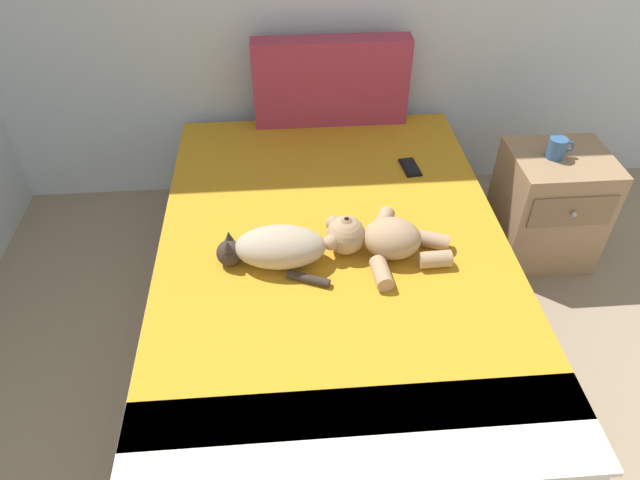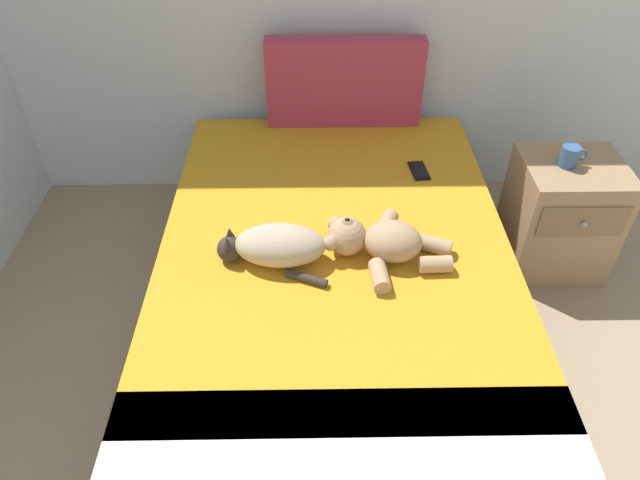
# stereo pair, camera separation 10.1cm
# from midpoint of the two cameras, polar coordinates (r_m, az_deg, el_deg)

# --- Properties ---
(bed) EXTENTS (1.43, 2.04, 0.48)m
(bed) POSITION_cam_midpoint_polar(r_m,az_deg,el_deg) (2.42, 0.09, -4.38)
(bed) COLOR #9E7A56
(bed) RESTS_ON ground_plane
(patterned_cushion) EXTENTS (0.77, 0.11, 0.44)m
(patterned_cushion) POSITION_cam_midpoint_polar(r_m,az_deg,el_deg) (2.93, 0.10, 15.53)
(patterned_cushion) COLOR #A5334C
(patterned_cushion) RESTS_ON bed
(cat) EXTENTS (0.42, 0.26, 0.15)m
(cat) POSITION_cam_midpoint_polar(r_m,az_deg,el_deg) (2.12, -5.87, -0.82)
(cat) COLOR tan
(cat) RESTS_ON bed
(teddy_bear) EXTENTS (0.50, 0.43, 0.16)m
(teddy_bear) POSITION_cam_midpoint_polar(r_m,az_deg,el_deg) (2.16, 4.57, 0.12)
(teddy_bear) COLOR tan
(teddy_bear) RESTS_ON bed
(cell_phone) EXTENTS (0.09, 0.15, 0.01)m
(cell_phone) POSITION_cam_midpoint_polar(r_m,az_deg,el_deg) (2.68, 7.95, 7.21)
(cell_phone) COLOR black
(cell_phone) RESTS_ON bed
(nightstand) EXTENTS (0.45, 0.43, 0.57)m
(nightstand) POSITION_cam_midpoint_polar(r_m,az_deg,el_deg) (2.94, 20.96, 3.12)
(nightstand) COLOR #9E7A56
(nightstand) RESTS_ON ground_plane
(mug) EXTENTS (0.12, 0.08, 0.09)m
(mug) POSITION_cam_midpoint_polar(r_m,az_deg,el_deg) (2.74, 21.70, 8.56)
(mug) COLOR #33598C
(mug) RESTS_ON nightstand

